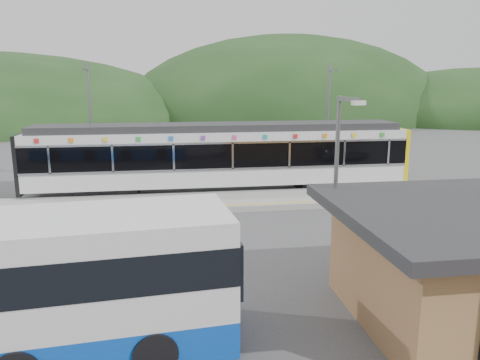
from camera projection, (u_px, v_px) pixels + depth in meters
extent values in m
plane|color=#4C4C4F|center=(233.00, 224.00, 20.01)|extent=(120.00, 120.00, 0.00)
ellipsoid|color=#1E3D19|center=(287.00, 119.00, 74.57)|extent=(52.00, 39.00, 26.00)
ellipsoid|color=#1E3D19|center=(477.00, 120.00, 73.00)|extent=(44.00, 33.00, 16.00)
cube|color=#9E9E99|center=(224.00, 201.00, 23.17)|extent=(26.00, 3.20, 0.30)
cube|color=yellow|center=(228.00, 205.00, 21.88)|extent=(26.00, 0.10, 0.01)
cube|color=black|center=(108.00, 190.00, 24.88)|extent=(3.20, 2.20, 0.56)
cube|color=black|center=(325.00, 183.00, 26.64)|extent=(3.20, 2.20, 0.56)
cube|color=silver|center=(220.00, 173.00, 25.61)|extent=(20.00, 2.90, 0.92)
cube|color=black|center=(220.00, 152.00, 25.36)|extent=(20.00, 2.96, 1.45)
cube|color=silver|center=(223.00, 169.00, 24.05)|extent=(20.00, 0.05, 0.10)
cube|color=silver|center=(223.00, 143.00, 23.77)|extent=(20.00, 0.05, 0.10)
cube|color=silver|center=(220.00, 134.00, 25.16)|extent=(20.00, 2.90, 0.45)
cube|color=#2D2D30|center=(220.00, 127.00, 25.08)|extent=(19.40, 2.50, 0.36)
cube|color=yellow|center=(395.00, 154.00, 26.90)|extent=(0.24, 2.92, 3.00)
cube|color=black|center=(24.00, 162.00, 23.95)|extent=(0.20, 2.92, 3.00)
cube|color=silver|center=(49.00, 160.00, 22.67)|extent=(0.10, 0.05, 1.35)
cube|color=silver|center=(113.00, 159.00, 23.11)|extent=(0.10, 0.05, 1.35)
cube|color=silver|center=(174.00, 157.00, 23.54)|extent=(0.10, 0.05, 1.35)
cube|color=silver|center=(233.00, 156.00, 23.98)|extent=(0.10, 0.05, 1.35)
cube|color=silver|center=(289.00, 155.00, 24.42)|extent=(0.10, 0.05, 1.35)
cube|color=silver|center=(344.00, 153.00, 24.86)|extent=(0.10, 0.05, 1.35)
cube|color=silver|center=(389.00, 152.00, 25.22)|extent=(0.10, 0.05, 1.35)
cube|color=red|center=(36.00, 141.00, 22.41)|extent=(0.22, 0.04, 0.22)
cube|color=orange|center=(71.00, 140.00, 22.64)|extent=(0.22, 0.04, 0.22)
cube|color=yellow|center=(105.00, 140.00, 22.87)|extent=(0.22, 0.04, 0.22)
cube|color=green|center=(139.00, 139.00, 23.11)|extent=(0.22, 0.04, 0.22)
cube|color=blue|center=(171.00, 138.00, 23.34)|extent=(0.22, 0.04, 0.22)
cube|color=purple|center=(203.00, 138.00, 23.57)|extent=(0.22, 0.04, 0.22)
cube|color=#E54C8C|center=(235.00, 137.00, 23.81)|extent=(0.22, 0.04, 0.22)
cube|color=#19A5A5|center=(265.00, 137.00, 24.04)|extent=(0.22, 0.04, 0.22)
cube|color=red|center=(295.00, 136.00, 24.27)|extent=(0.22, 0.04, 0.22)
cube|color=orange|center=(325.00, 136.00, 24.51)|extent=(0.22, 0.04, 0.22)
cube|color=yellow|center=(354.00, 135.00, 24.74)|extent=(0.22, 0.04, 0.22)
cube|color=green|center=(383.00, 135.00, 24.97)|extent=(0.22, 0.04, 0.22)
cylinder|color=slate|center=(91.00, 126.00, 26.57)|extent=(0.18, 0.18, 7.00)
cube|color=slate|center=(85.00, 69.00, 25.16)|extent=(0.08, 1.80, 0.08)
cylinder|color=slate|center=(327.00, 122.00, 28.62)|extent=(0.18, 0.18, 7.00)
cube|color=slate|center=(334.00, 70.00, 27.20)|extent=(0.08, 1.80, 0.08)
cylinder|color=black|center=(29.00, 338.00, 10.25)|extent=(1.21, 2.85, 0.95)
cylinder|color=black|center=(152.00, 323.00, 10.88)|extent=(1.21, 2.85, 0.95)
cylinder|color=slate|center=(335.00, 194.00, 13.47)|extent=(0.12, 0.12, 5.61)
cube|color=slate|center=(345.00, 99.00, 12.50)|extent=(0.37, 0.93, 0.12)
cube|color=silver|center=(351.00, 103.00, 12.11)|extent=(0.39, 0.27, 0.12)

